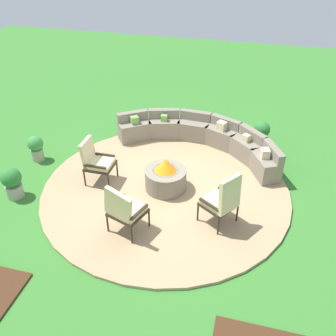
% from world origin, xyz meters
% --- Properties ---
extents(ground_plane, '(24.00, 24.00, 0.00)m').
position_xyz_m(ground_plane, '(0.00, 0.00, 0.00)').
color(ground_plane, '#387A2D').
extents(patio_circle, '(5.35, 5.35, 0.06)m').
position_xyz_m(patio_circle, '(0.00, 0.00, 0.03)').
color(patio_circle, tan).
rests_on(patio_circle, ground_plane).
extents(fire_pit, '(0.89, 0.89, 0.74)m').
position_xyz_m(fire_pit, '(0.00, 0.00, 0.35)').
color(fire_pit, gray).
rests_on(fire_pit, patio_circle).
extents(curved_stone_bench, '(4.23, 1.96, 0.72)m').
position_xyz_m(curved_stone_bench, '(0.46, 1.88, 0.36)').
color(curved_stone_bench, gray).
rests_on(curved_stone_bench, patio_circle).
extents(lounge_chair_front_left, '(0.62, 0.55, 1.00)m').
position_xyz_m(lounge_chair_front_left, '(-1.54, -0.11, 0.59)').
color(lounge_chair_front_left, '#2D2319').
rests_on(lounge_chair_front_left, patio_circle).
extents(lounge_chair_front_right, '(0.77, 0.75, 1.08)m').
position_xyz_m(lounge_chair_front_right, '(-0.37, -1.50, 0.61)').
color(lounge_chair_front_right, '#2D2319').
rests_on(lounge_chair_front_right, patio_circle).
extents(lounge_chair_back_left, '(0.79, 0.81, 1.13)m').
position_xyz_m(lounge_chair_back_left, '(1.32, -0.81, 0.63)').
color(lounge_chair_back_left, '#2D2319').
rests_on(lounge_chair_back_left, patio_circle).
extents(potted_plant_0, '(0.42, 0.42, 0.69)m').
position_xyz_m(potted_plant_0, '(-3.05, -1.03, 0.37)').
color(potted_plant_0, '#A89E8E').
rests_on(potted_plant_0, ground_plane).
extents(potted_plant_1, '(0.37, 0.37, 0.65)m').
position_xyz_m(potted_plant_1, '(-3.34, 0.38, 0.36)').
color(potted_plant_1, '#A89E8E').
rests_on(potted_plant_1, ground_plane).
extents(potted_plant_2, '(0.41, 0.41, 0.65)m').
position_xyz_m(potted_plant_2, '(1.88, 2.52, 0.35)').
color(potted_plant_2, '#A89E8E').
rests_on(potted_plant_2, ground_plane).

